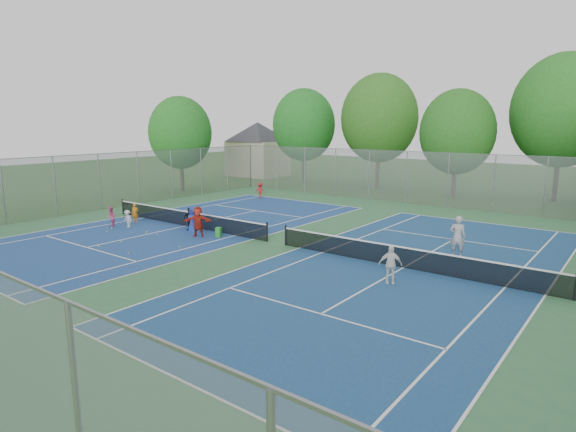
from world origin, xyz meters
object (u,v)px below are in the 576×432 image
object	(u,v)px
net_right	(404,258)
ball_hopper	(219,232)
ball_crate	(193,228)
instructor	(458,236)
net_left	(185,219)

from	to	relation	value
net_right	ball_hopper	world-z (taller)	net_right
ball_crate	instructor	size ratio (longest dim) A/B	0.19
ball_crate	net_left	bearing A→B (deg)	155.31
net_left	ball_crate	bearing A→B (deg)	-24.69
net_right	ball_hopper	bearing A→B (deg)	-175.58
net_right	ball_hopper	distance (m)	10.42
ball_hopper	ball_crate	bearing A→B (deg)	175.43
ball_crate	instructor	world-z (taller)	instructor
net_left	ball_hopper	size ratio (longest dim) A/B	23.72
ball_crate	ball_hopper	distance (m)	2.28
instructor	net_left	bearing A→B (deg)	-2.96
instructor	net_right	bearing A→B (deg)	54.15
net_right	ball_crate	size ratio (longest dim) A/B	35.38
net_left	ball_crate	world-z (taller)	net_left
net_left	instructor	xyz separation A→B (m)	(15.22, 3.13, 0.52)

